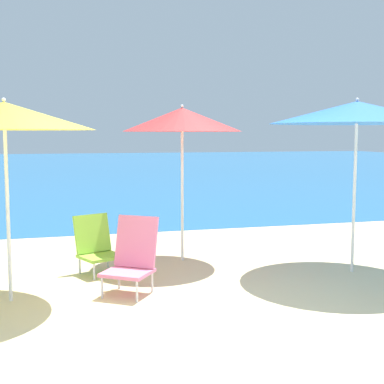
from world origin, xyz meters
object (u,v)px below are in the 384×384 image
at_px(beach_umbrella_blue, 357,113).
at_px(beach_chair_pink, 132,256).
at_px(beach_umbrella_red, 182,120).
at_px(beach_chair_lime, 97,245).
at_px(beach_umbrella_yellow, 4,116).

distance_m(beach_umbrella_blue, beach_chair_pink, 3.12).
distance_m(beach_umbrella_red, beach_chair_lime, 1.94).
xyz_separation_m(beach_umbrella_yellow, beach_chair_pink, (1.23, -0.04, -1.45)).
xyz_separation_m(beach_umbrella_blue, beach_chair_lime, (-3.01, 0.79, -1.59)).
bearing_deg(beach_umbrella_blue, beach_umbrella_red, 148.46).
bearing_deg(beach_umbrella_red, beach_chair_pink, -124.41).
height_order(beach_umbrella_blue, beach_chair_lime, beach_umbrella_blue).
relative_size(beach_chair_pink, beach_chair_lime, 1.15).
relative_size(beach_umbrella_yellow, beach_chair_lime, 2.89).
bearing_deg(beach_chair_pink, beach_chair_lime, 142.50).
bearing_deg(beach_umbrella_yellow, beach_chair_lime, 43.54).
bearing_deg(beach_umbrella_blue, beach_chair_pink, -177.10).
height_order(beach_umbrella_red, beach_umbrella_blue, beach_umbrella_blue).
bearing_deg(beach_umbrella_red, beach_umbrella_blue, -31.54).
bearing_deg(beach_chair_pink, beach_umbrella_blue, 38.22).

